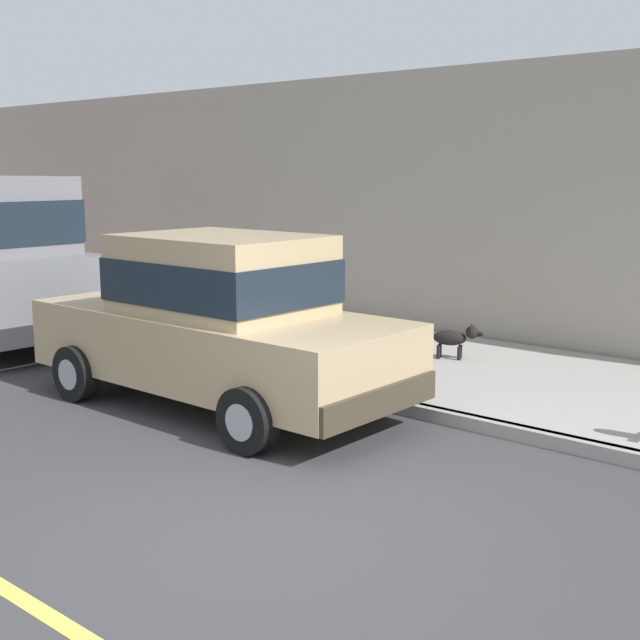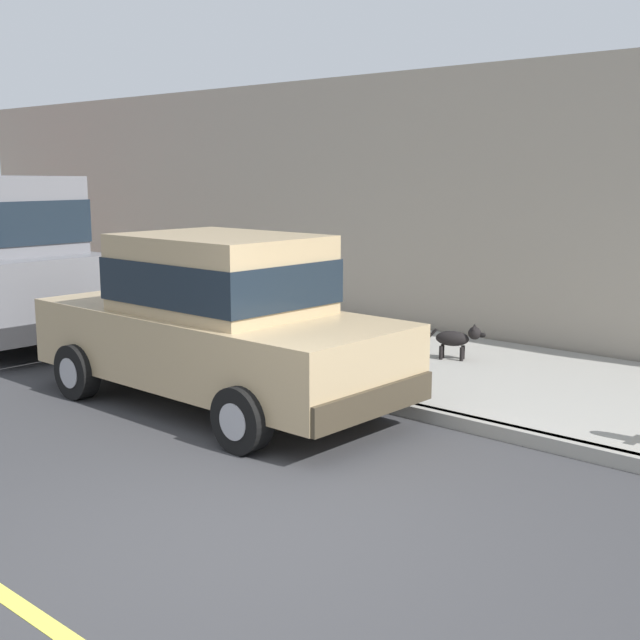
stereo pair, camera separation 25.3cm
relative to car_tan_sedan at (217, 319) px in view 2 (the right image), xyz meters
name	(u,v)px [view 2 (the right image)]	position (x,y,z in m)	size (l,w,h in m)	color
ground_plane	(241,533)	(-2.11, -2.65, -0.98)	(80.00, 80.00, 0.00)	#38383A
curb	(475,425)	(1.09, -2.65, -0.91)	(0.16, 64.00, 0.14)	gray
sidewalk	(557,391)	(2.89, -2.65, -0.91)	(3.60, 64.00, 0.14)	#99968E
lane_centre_line	(40,620)	(-3.71, -2.65, -0.98)	(0.12, 57.60, 0.01)	#E0D64C
car_tan_sedan	(217,319)	(0.00, 0.00, 0.00)	(2.05, 4.61, 1.92)	tan
dog_black	(457,338)	(3.22, -1.06, -0.55)	(0.38, 0.71, 0.49)	black
building_facade	(286,201)	(4.99, 3.79, 1.07)	(0.50, 20.00, 4.11)	#9E9384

